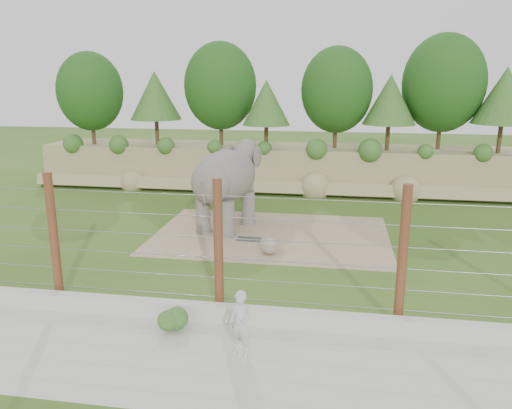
% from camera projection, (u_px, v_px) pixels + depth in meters
% --- Properties ---
extents(ground, '(90.00, 90.00, 0.00)m').
position_uv_depth(ground, '(247.00, 259.00, 18.77)').
color(ground, '#31551A').
rests_on(ground, ground).
extents(back_embankment, '(30.00, 5.52, 8.77)m').
position_uv_depth(back_embankment, '(295.00, 123.00, 29.80)').
color(back_embankment, tan).
rests_on(back_embankment, ground).
extents(dirt_patch, '(10.00, 7.00, 0.02)m').
position_uv_depth(dirt_patch, '(271.00, 235.00, 21.55)').
color(dirt_patch, '#A08467').
rests_on(dirt_patch, ground).
extents(drain_grate, '(1.00, 0.60, 0.03)m').
position_uv_depth(drain_grate, '(249.00, 239.00, 20.90)').
color(drain_grate, '#262628').
rests_on(drain_grate, dirt_patch).
extents(elephant, '(3.19, 4.95, 3.71)m').
position_uv_depth(elephant, '(226.00, 188.00, 22.04)').
color(elephant, '#665F5A').
rests_on(elephant, ground).
extents(stone_ball, '(0.64, 0.64, 0.64)m').
position_uv_depth(stone_ball, '(269.00, 246.00, 19.14)').
color(stone_ball, gray).
rests_on(stone_ball, dirt_patch).
extents(retaining_wall, '(26.00, 0.35, 0.50)m').
position_uv_depth(retaining_wall, '(215.00, 313.00, 13.93)').
color(retaining_wall, beige).
rests_on(retaining_wall, ground).
extents(walkway, '(26.00, 4.00, 0.01)m').
position_uv_depth(walkway, '(196.00, 360.00, 12.08)').
color(walkway, beige).
rests_on(walkway, ground).
extents(barrier_fence, '(20.26, 0.26, 4.00)m').
position_uv_depth(barrier_fence, '(218.00, 248.00, 13.97)').
color(barrier_fence, '#51311C').
rests_on(barrier_fence, ground).
extents(walkway_shrub, '(0.64, 0.64, 0.64)m').
position_uv_depth(walkway_shrub, '(172.00, 321.00, 13.30)').
color(walkway_shrub, '#2B591B').
rests_on(walkway_shrub, walkway).
extents(zookeeper, '(0.70, 0.56, 1.67)m').
position_uv_depth(zookeeper, '(241.00, 324.00, 12.09)').
color(zookeeper, silver).
rests_on(zookeeper, walkway).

